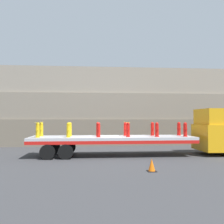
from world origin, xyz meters
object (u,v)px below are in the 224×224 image
fire_hydrant_red_near_2 (98,130)px  fire_hydrant_red_near_4 (157,130)px  fire_hydrant_red_near_3 (128,130)px  traffic_cone (152,165)px  truck_cab (219,132)px  fire_hydrant_red_far_5 (179,129)px  fire_hydrant_red_far_3 (125,129)px  fire_hydrant_yellow_near_1 (68,130)px  fire_hydrant_yellow_far_1 (70,129)px  fire_hydrant_red_far_2 (98,129)px  fire_hydrant_yellow_far_0 (41,129)px  flatbed_trailer (104,140)px  fire_hydrant_yellow_near_0 (38,130)px  fire_hydrant_red_near_5 (185,130)px  fire_hydrant_red_far_4 (152,129)px

fire_hydrant_red_near_2 → fire_hydrant_red_near_4: same height
fire_hydrant_red_near_3 → traffic_cone: fire_hydrant_red_near_3 is taller
fire_hydrant_red_near_4 → traffic_cone: 4.74m
truck_cab → fire_hydrant_red_near_4: 4.43m
fire_hydrant_red_near_3 → fire_hydrant_red_far_5: 3.83m
fire_hydrant_red_near_2 → fire_hydrant_red_far_3: same height
fire_hydrant_yellow_near_1 → fire_hydrant_yellow_far_1: bearing=90.0°
fire_hydrant_red_far_3 → traffic_cone: fire_hydrant_red_far_3 is taller
fire_hydrant_red_near_2 → fire_hydrant_red_far_2: 1.14m
fire_hydrant_yellow_far_0 → fire_hydrant_yellow_near_1: same height
flatbed_trailer → traffic_cone: 5.27m
truck_cab → fire_hydrant_red_far_2: size_ratio=3.33×
fire_hydrant_red_far_2 → fire_hydrant_red_near_2: bearing=-90.0°
fire_hydrant_red_near_2 → fire_hydrant_red_near_3: size_ratio=1.00×
fire_hydrant_yellow_near_0 → fire_hydrant_red_near_3: (5.49, 0.00, 0.00)m
fire_hydrant_red_far_5 → fire_hydrant_red_near_2: bearing=-168.3°
fire_hydrant_yellow_near_0 → fire_hydrant_red_far_3: bearing=11.7°
fire_hydrant_yellow_near_0 → fire_hydrant_red_near_2: bearing=0.0°
fire_hydrant_yellow_far_0 → fire_hydrant_red_far_3: 5.49m
fire_hydrant_red_far_3 → fire_hydrant_red_far_5: size_ratio=1.00×
fire_hydrant_red_far_2 → fire_hydrant_red_near_5: same height
fire_hydrant_red_far_2 → fire_hydrant_red_far_4: same height
fire_hydrant_red_near_2 → fire_hydrant_red_far_3: 2.15m
fire_hydrant_red_far_2 → fire_hydrant_red_near_4: (3.66, -1.14, 0.00)m
fire_hydrant_red_near_2 → fire_hydrant_red_far_5: size_ratio=1.00×
fire_hydrant_yellow_near_0 → fire_hydrant_red_near_5: 9.15m
fire_hydrant_yellow_far_0 → fire_hydrant_red_far_4: same height
fire_hydrant_yellow_near_0 → fire_hydrant_red_near_3: bearing=0.0°
fire_hydrant_yellow_far_1 → fire_hydrant_red_far_5: bearing=0.0°
flatbed_trailer → fire_hydrant_red_near_5: 5.17m
flatbed_trailer → fire_hydrant_yellow_far_1: (-2.22, 0.57, 0.65)m
fire_hydrant_red_near_3 → fire_hydrant_red_far_5: bearing=17.3°
flatbed_trailer → fire_hydrant_red_near_5: fire_hydrant_red_near_5 is taller
fire_hydrant_red_near_2 → fire_hydrant_red_near_4: 3.66m
flatbed_trailer → fire_hydrant_yellow_near_0: fire_hydrant_yellow_near_0 is taller
fire_hydrant_yellow_far_0 → fire_hydrant_red_far_4: bearing=0.0°
flatbed_trailer → fire_hydrant_red_far_4: 3.38m
fire_hydrant_yellow_near_1 → fire_hydrant_red_far_5: (7.32, 1.14, 0.00)m
truck_cab → fire_hydrant_yellow_near_0: (-11.71, -0.57, 0.19)m
fire_hydrant_yellow_near_1 → fire_hydrant_red_near_4: (5.49, 0.00, 0.00)m
fire_hydrant_yellow_near_1 → truck_cab: bearing=3.3°
fire_hydrant_yellow_near_1 → fire_hydrant_red_far_2: bearing=31.9°
flatbed_trailer → fire_hydrant_red_near_2: fire_hydrant_red_near_2 is taller
fire_hydrant_yellow_far_0 → fire_hydrant_red_near_2: 3.83m
fire_hydrant_yellow_far_1 → fire_hydrant_red_far_4: 5.49m
fire_hydrant_red_near_3 → fire_hydrant_red_far_5: (3.66, 1.14, 0.00)m
fire_hydrant_red_far_4 → fire_hydrant_red_near_3: bearing=-148.1°
fire_hydrant_red_far_3 → fire_hydrant_red_far_4: (1.83, 0.00, 0.00)m
truck_cab → traffic_cone: 7.67m
truck_cab → flatbed_trailer: 7.67m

